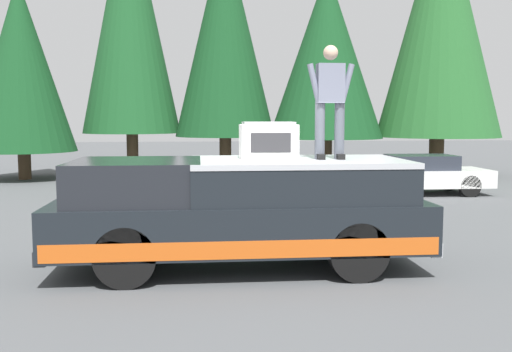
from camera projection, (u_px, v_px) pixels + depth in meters
The scene contains 10 objects.
ground_plane at pixel (259, 266), 9.01m from camera, with size 90.00×90.00×0.00m, color #4C4F51.
pickup_truck at pixel (240, 211), 8.79m from camera, with size 2.01×5.54×1.65m.
compressor_unit at pixel (268, 141), 8.81m from camera, with size 0.65×0.84×0.56m.
person_on_truck_bed at pixel (330, 99), 8.73m from camera, with size 0.29×0.72×1.69m.
parked_car_white at pixel (418, 175), 17.27m from camera, with size 1.64×4.10×1.16m.
conifer_far_left at pixel (441, 18), 22.53m from camera, with size 4.78×4.78×10.63m.
conifer_left at pixel (326, 55), 22.63m from camera, with size 4.45×4.45×7.92m.
conifer_center_left at pixel (225, 33), 22.82m from camera, with size 3.93×3.93×9.59m.
conifer_center_right at pixel (130, 13), 22.84m from camera, with size 3.83×3.83×11.02m.
conifer_right at pixel (21, 66), 21.02m from camera, with size 3.77×3.77×7.22m.
Camera 1 is at (-8.77, 0.92, 2.29)m, focal length 41.08 mm.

